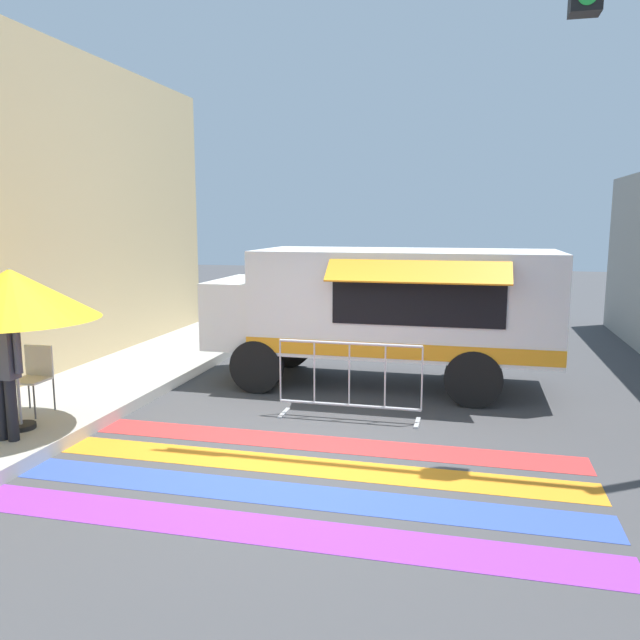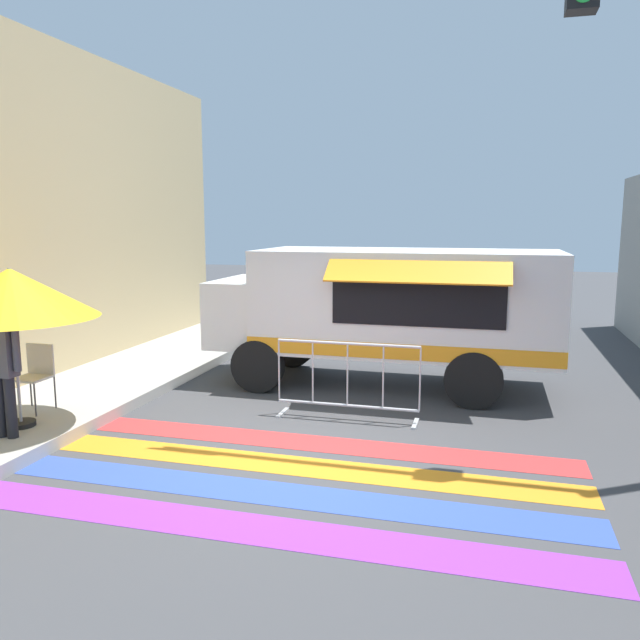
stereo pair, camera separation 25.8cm
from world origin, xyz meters
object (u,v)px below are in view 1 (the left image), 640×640
at_px(patio_umbrella, 11,294).
at_px(barricade_front, 349,381).
at_px(food_truck, 378,304).
at_px(vendor_person, 3,366).
at_px(folding_chair, 34,372).

bearing_deg(patio_umbrella, barricade_front, 25.78).
bearing_deg(barricade_front, food_truck, 86.67).
distance_m(food_truck, patio_umbrella, 5.56).
bearing_deg(patio_umbrella, food_truck, 43.74).
bearing_deg(vendor_person, food_truck, 34.49).
bearing_deg(vendor_person, barricade_front, 18.15).
bearing_deg(food_truck, vendor_person, -132.42).
height_order(patio_umbrella, vendor_person, patio_umbrella).
xyz_separation_m(vendor_person, barricade_front, (3.74, 2.27, -0.53)).
bearing_deg(barricade_front, patio_umbrella, -154.22).
relative_size(food_truck, folding_chair, 6.27).
height_order(food_truck, patio_umbrella, food_truck).
relative_size(folding_chair, vendor_person, 0.56).
distance_m(patio_umbrella, folding_chair, 1.38).
bearing_deg(barricade_front, folding_chair, -164.01).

